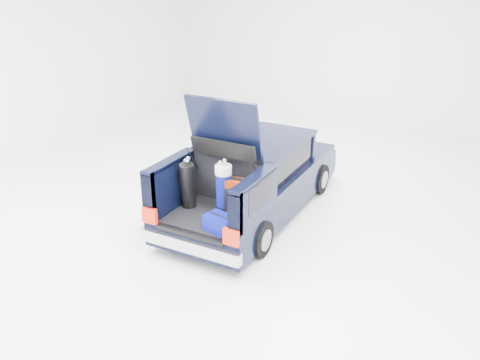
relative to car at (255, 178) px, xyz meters
The scene contains 6 objects.
ground 0.68m from the car, 90.00° to the right, with size 14.00×14.00×0.00m, color white.
car is the anchor object (origin of this frame).
red_suitcase 1.40m from the car, 75.17° to the right, with size 0.40×0.28×0.63m.
black_golf_bag 1.62m from the car, 108.32° to the right, with size 0.35×0.39×0.89m.
blue_golf_bag 1.41m from the car, 85.90° to the right, with size 0.36×0.36×0.92m.
blue_duffel 2.01m from the car, 78.61° to the right, with size 0.56×0.42×0.27m.
Camera 1 is at (3.88, -7.80, 4.38)m, focal length 38.00 mm.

